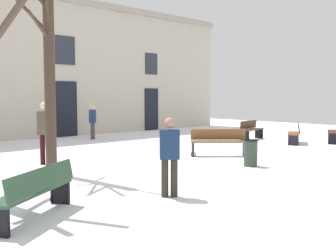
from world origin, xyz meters
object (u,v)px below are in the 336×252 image
object	(u,v)px
litter_bin	(251,153)
person_crossing_plaza	(45,130)
tree_right_of_center	(49,59)
bench_by_litter_bin	(251,130)
person_strolling	(93,120)
bench_near_center_tree	(219,141)
bench_back_to_back_left	(335,131)
person_by_shop_door	(170,154)
bench_back_to_back_right	(36,191)
bench_facing_shops	(295,133)

from	to	relation	value
litter_bin	person_crossing_plaza	xyz separation A→B (m)	(-4.12, 4.15, 0.63)
tree_right_of_center	person_crossing_plaza	bearing A→B (deg)	69.49
tree_right_of_center	bench_by_litter_bin	xyz separation A→B (m)	(10.42, 1.32, -2.44)
litter_bin	person_strolling	world-z (taller)	person_strolling
bench_by_litter_bin	bench_near_center_tree	xyz separation A→B (m)	(-4.96, -2.22, 0.04)
bench_near_center_tree	bench_back_to_back_left	bearing A→B (deg)	34.08
tree_right_of_center	person_by_shop_door	xyz separation A→B (m)	(0.66, -3.67, -2.04)
bench_back_to_back_right	litter_bin	bearing A→B (deg)	150.46
person_crossing_plaza	person_strolling	distance (m)	6.67
litter_bin	bench_back_to_back_left	world-z (taller)	bench_back_to_back_left
person_strolling	person_by_shop_door	world-z (taller)	person_strolling
bench_by_litter_bin	bench_near_center_tree	distance (m)	5.44
person_by_shop_door	bench_near_center_tree	bearing A→B (deg)	-111.03
bench_back_to_back_right	bench_back_to_back_left	xyz separation A→B (m)	(13.91, 1.41, 0.03)
person_crossing_plaza	person_by_shop_door	bearing A→B (deg)	146.22
person_by_shop_door	person_strolling	bearing A→B (deg)	-75.31
bench_back_to_back_left	bench_near_center_tree	bearing A→B (deg)	-32.81
person_crossing_plaza	person_by_shop_door	distance (m)	5.09
bench_back_to_back_left	person_crossing_plaza	bearing A→B (deg)	-40.55
tree_right_of_center	bench_facing_shops	bearing A→B (deg)	-4.57
litter_bin	bench_facing_shops	distance (m)	6.11
bench_facing_shops	litter_bin	bearing A→B (deg)	-10.88
bench_by_litter_bin	person_strolling	distance (m)	7.24
bench_back_to_back_left	person_crossing_plaza	size ratio (longest dim) A/B	1.01
bench_back_to_back_right	bench_facing_shops	xyz separation A→B (m)	(12.30, 2.38, -0.03)
tree_right_of_center	litter_bin	xyz separation A→B (m)	(4.64, -2.74, -2.51)
bench_near_center_tree	person_strolling	xyz separation A→B (m)	(-0.34, 7.14, 0.39)
person_crossing_plaza	tree_right_of_center	bearing A→B (deg)	124.23
bench_by_litter_bin	person_crossing_plaza	bearing A→B (deg)	170.81
litter_bin	bench_facing_shops	world-z (taller)	bench_facing_shops
bench_back_to_back_right	tree_right_of_center	bearing A→B (deg)	-153.59
tree_right_of_center	bench_facing_shops	xyz separation A→B (m)	(10.45, -0.83, -2.47)
bench_near_center_tree	person_by_shop_door	distance (m)	5.56
bench_back_to_back_right	bench_by_litter_bin	bearing A→B (deg)	166.63
bench_by_litter_bin	bench_back_to_back_right	bearing A→B (deg)	-168.41
bench_facing_shops	tree_right_of_center	bearing A→B (deg)	-33.65
bench_back_to_back_left	person_strolling	xyz separation A→B (m)	(-6.94, 8.04, 0.39)
litter_bin	bench_back_to_back_right	distance (m)	6.51
bench_by_litter_bin	bench_back_to_back_left	world-z (taller)	bench_back_to_back_left
bench_by_litter_bin	bench_facing_shops	xyz separation A→B (m)	(0.03, -2.16, -0.03)
bench_back_to_back_right	bench_back_to_back_left	size ratio (longest dim) A/B	1.00
bench_back_to_back_left	person_by_shop_door	size ratio (longest dim) A/B	1.17
bench_back_to_back_right	bench_near_center_tree	bearing A→B (deg)	163.92
bench_back_to_back_right	bench_near_center_tree	size ratio (longest dim) A/B	1.09
litter_bin	person_crossing_plaza	world-z (taller)	person_crossing_plaza
bench_back_to_back_right	person_by_shop_door	xyz separation A→B (m)	(2.51, -0.46, 0.40)
bench_near_center_tree	person_crossing_plaza	bearing A→B (deg)	-163.16
person_crossing_plaza	bench_facing_shops	bearing A→B (deg)	-138.00
bench_facing_shops	person_strolling	size ratio (longest dim) A/B	1.00
bench_near_center_tree	bench_by_litter_bin	bearing A→B (deg)	65.99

